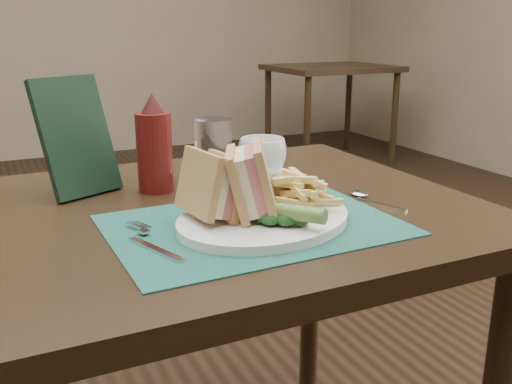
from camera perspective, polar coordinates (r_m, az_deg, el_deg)
wall_back at (r=5.03m, az=-20.77°, el=3.23°), size 6.00×0.00×6.00m
table_bg_right at (r=4.60m, az=7.38°, el=7.77°), size 0.90×0.75×0.75m
placemat at (r=0.91m, az=-0.29°, el=-3.31°), size 0.46×0.33×0.00m
plate at (r=0.91m, az=0.81°, el=-2.75°), size 0.36×0.32×0.01m
sandwich_half_a at (r=0.87m, az=-5.70°, el=0.57°), size 0.09×0.12×0.11m
sandwich_half_b at (r=0.89m, az=-1.80°, el=1.18°), size 0.12×0.14×0.12m
kale_garnish at (r=0.86m, az=2.49°, el=-2.44°), size 0.11×0.08×0.03m
pickle_spear at (r=0.85m, az=3.20°, el=-2.00°), size 0.09×0.11×0.03m
fries_pile at (r=0.95m, az=3.93°, el=0.39°), size 0.18×0.20×0.06m
fork at (r=0.84m, az=-10.55°, el=-4.69°), size 0.09×0.17×0.01m
spoon at (r=1.05m, az=11.62°, el=-0.69°), size 0.08×0.15×0.01m
saucer at (r=1.17m, az=0.62°, el=1.46°), size 0.18×0.18×0.01m
coffee_cup at (r=1.16m, az=0.63°, el=3.54°), size 0.13×0.13×0.08m
drinking_glass at (r=1.14m, az=-4.29°, el=4.06°), size 0.08×0.08×0.13m
ketchup_bottle at (r=1.09m, az=-10.16°, el=4.83°), size 0.08×0.08×0.19m
check_presenter at (r=1.11m, az=-17.56°, el=5.31°), size 0.16×0.13×0.22m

